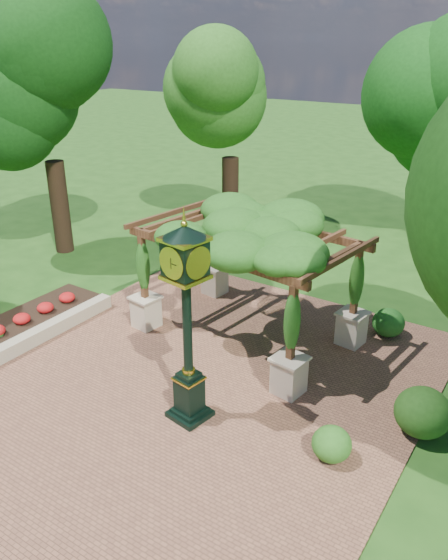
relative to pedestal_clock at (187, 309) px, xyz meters
The scene contains 12 objects.
ground 2.72m from the pedestal_clock, 168.91° to the right, with size 120.00×120.00×0.00m, color #1E4714.
brick_plaza 2.84m from the pedestal_clock, 128.42° to the left, with size 10.00×12.00×0.04m, color brown.
border_wall 5.83m from the pedestal_clock, behind, with size 0.35×5.00×0.40m, color #C6B793.
flower_bed 6.66m from the pedestal_clock, behind, with size 1.50×5.00×0.36m, color red.
pedestal_clock is the anchor object (origin of this frame).
pergola 3.79m from the pedestal_clock, 103.06° to the left, with size 5.98×4.17×3.52m.
sundial 10.18m from the pedestal_clock, 98.07° to the left, with size 0.75×0.75×1.05m.
shrub_front 3.81m from the pedestal_clock, ahead, with size 0.77×0.77×0.69m, color #29601B.
shrub_mid 5.22m from the pedestal_clock, 26.94° to the left, with size 1.14×1.14×1.03m, color #1F4714.
shrub_back 6.63m from the pedestal_clock, 67.41° to the left, with size 0.87×0.87×0.78m, color #1F5A1A.
tree_west_near 11.96m from the pedestal_clock, 151.57° to the left, with size 3.87×3.87×8.86m.
tree_west_far 13.57m from the pedestal_clock, 119.23° to the left, with size 3.79×3.79×7.53m.
Camera 1 is at (6.57, -7.41, 7.49)m, focal length 35.00 mm.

